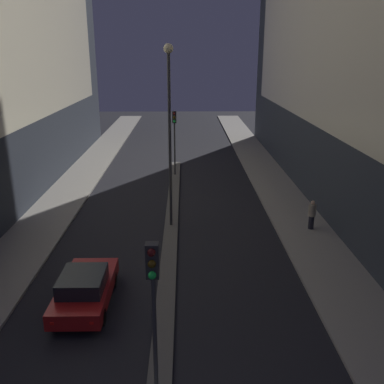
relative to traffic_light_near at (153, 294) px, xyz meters
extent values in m
cube|color=#56544F|center=(0.00, 12.72, -3.73)|extent=(0.75, 30.15, 0.13)
cylinder|color=#383838|center=(0.00, 0.03, -1.60)|extent=(0.12, 0.12, 4.12)
cube|color=#2D2D2D|center=(0.00, 0.03, 0.91)|extent=(0.32, 0.28, 0.90)
sphere|color=#4C0F0F|center=(0.00, -0.15, 1.21)|extent=(0.20, 0.20, 0.20)
sphere|color=#4C380A|center=(0.00, -0.15, 0.91)|extent=(0.20, 0.20, 0.20)
sphere|color=#1EEA4C|center=(0.00, -0.15, 0.61)|extent=(0.20, 0.20, 0.20)
cylinder|color=#383838|center=(0.00, 23.73, -1.60)|extent=(0.12, 0.12, 4.12)
cube|color=#2D2D2D|center=(0.00, 23.73, 0.91)|extent=(0.32, 0.28, 0.90)
sphere|color=#4C0F0F|center=(0.00, 23.55, 1.21)|extent=(0.20, 0.20, 0.20)
sphere|color=#4C380A|center=(0.00, 23.55, 0.91)|extent=(0.20, 0.20, 0.20)
sphere|color=#1EEA4C|center=(0.00, 23.55, 0.61)|extent=(0.20, 0.20, 0.20)
cylinder|color=#383838|center=(0.00, 13.28, 1.01)|extent=(0.16, 0.16, 9.36)
sphere|color=#F9EAB2|center=(0.00, 13.28, 5.84)|extent=(0.49, 0.49, 0.49)
cube|color=maroon|center=(-3.10, 5.47, -3.18)|extent=(1.93, 4.33, 0.61)
cube|color=black|center=(-3.10, 5.14, -2.58)|extent=(1.64, 1.95, 0.59)
cube|color=red|center=(-3.78, 3.30, -3.15)|extent=(0.14, 0.04, 0.10)
cube|color=red|center=(-2.43, 3.30, -3.15)|extent=(0.14, 0.04, 0.10)
cylinder|color=black|center=(-3.96, 6.81, -3.48)|extent=(0.22, 0.64, 0.64)
cylinder|color=black|center=(-2.25, 6.81, -3.48)|extent=(0.22, 0.64, 0.64)
cylinder|color=black|center=(-3.96, 4.12, -3.48)|extent=(0.22, 0.64, 0.64)
cylinder|color=black|center=(-2.25, 4.12, -3.48)|extent=(0.22, 0.64, 0.64)
cylinder|color=black|center=(7.77, 12.59, -3.29)|extent=(0.31, 0.31, 0.76)
cylinder|color=gray|center=(7.77, 12.59, -2.58)|extent=(0.41, 0.41, 0.67)
sphere|color=beige|center=(7.77, 12.59, -2.13)|extent=(0.22, 0.22, 0.22)
camera|label=1|loc=(0.80, -9.24, 5.69)|focal=40.00mm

